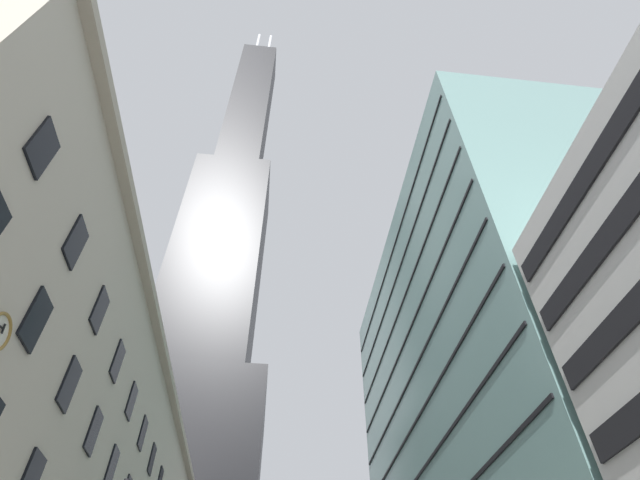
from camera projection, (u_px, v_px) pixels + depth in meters
The scene contains 2 objects.
dark_skyscraper at pixel (208, 316), 100.13m from camera, with size 27.17×27.17×209.07m.
glass_office_midrise at pixel (514, 408), 43.77m from camera, with size 19.07×42.00×43.76m.
Camera 1 is at (-1.77, -13.12, 1.51)m, focal length 26.87 mm.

